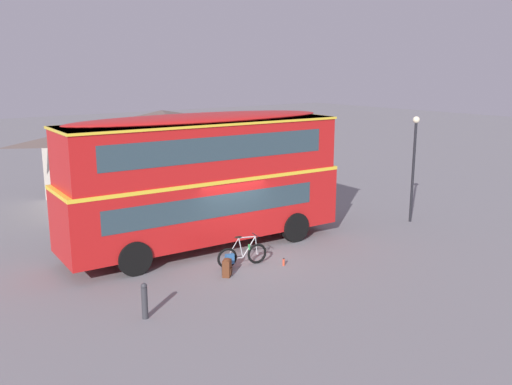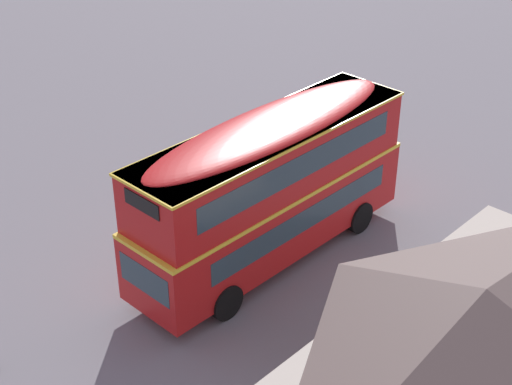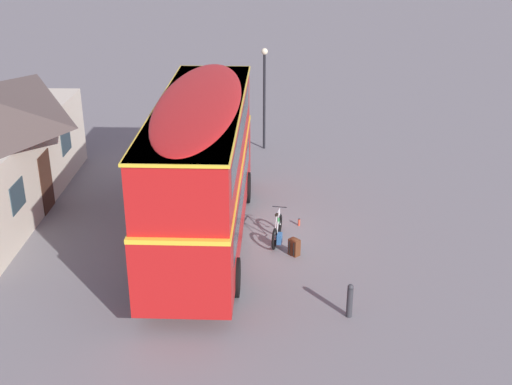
# 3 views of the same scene
# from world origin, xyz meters

# --- Properties ---
(ground_plane) EXTENTS (120.00, 120.00, 0.00)m
(ground_plane) POSITION_xyz_m (0.00, 0.00, 0.00)
(ground_plane) COLOR slate
(double_decker_bus) EXTENTS (10.21, 3.16, 4.79)m
(double_decker_bus) POSITION_xyz_m (-0.37, 1.36, 2.64)
(double_decker_bus) COLOR black
(double_decker_bus) RESTS_ON ground
(touring_bicycle) EXTENTS (1.72, 0.55, 1.02)m
(touring_bicycle) POSITION_xyz_m (-0.48, -0.97, 0.37)
(touring_bicycle) COLOR black
(touring_bicycle) RESTS_ON ground
(backpack_on_ground) EXTENTS (0.39, 0.39, 0.58)m
(backpack_on_ground) POSITION_xyz_m (-1.35, -1.44, 0.30)
(backpack_on_ground) COLOR #592D19
(backpack_on_ground) RESTS_ON ground
(water_bottle_red_squeeze) EXTENTS (0.08, 0.08, 0.25)m
(water_bottle_red_squeeze) POSITION_xyz_m (0.67, -1.76, 0.12)
(water_bottle_red_squeeze) COLOR #D84C33
(water_bottle_red_squeeze) RESTS_ON ground
(pub_building) EXTENTS (10.94, 6.09, 4.29)m
(pub_building) POSITION_xyz_m (2.30, 9.47, 2.19)
(pub_building) COLOR beige
(pub_building) RESTS_ON ground
(kerb_bollard) EXTENTS (0.16, 0.16, 0.97)m
(kerb_bollard) POSITION_xyz_m (-4.69, -2.62, 0.50)
(kerb_bollard) COLOR #333338
(kerb_bollard) RESTS_ON ground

